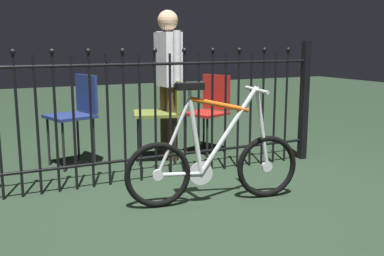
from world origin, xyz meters
The scene contains 7 objects.
ground_plane centered at (0.00, 0.00, 0.00)m, with size 20.00×20.00×0.00m, color #243524.
iron_fence centered at (-0.05, 0.83, 0.61)m, with size 3.39×0.07×1.21m.
bicycle centered at (0.20, 0.07, 0.32)m, with size 1.34×0.41×0.91m.
chair_red centered at (0.93, 1.51, 0.51)m, with size 0.50×0.50×0.85m.
chair_navy centered at (-0.49, 1.62, 0.55)m, with size 0.50×0.49×0.89m.
chair_olive centered at (0.34, 1.40, 0.53)m, with size 0.55×0.55×0.83m.
person_visitor centered at (0.41, 1.44, 0.89)m, with size 0.21×0.48×1.51m.
Camera 1 is at (-1.38, -2.79, 1.19)m, focal length 42.18 mm.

